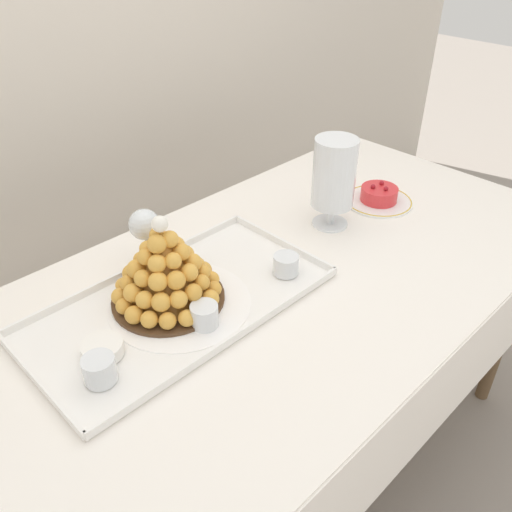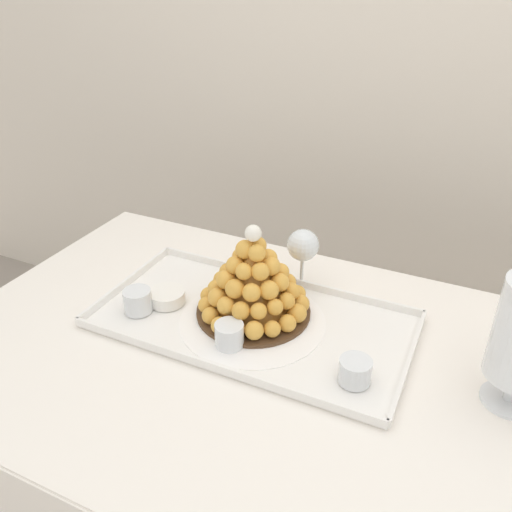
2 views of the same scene
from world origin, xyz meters
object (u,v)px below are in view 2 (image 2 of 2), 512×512
(serving_tray, at_px, (252,321))
(dessert_cup_mid_left, at_px, (229,335))
(dessert_cup_centre, at_px, (355,372))
(croquembouche, at_px, (253,282))
(creme_brulee_ramekin, at_px, (167,296))
(wine_glass, at_px, (303,247))
(dessert_cup_left, at_px, (137,303))

(serving_tray, bearing_deg, dessert_cup_mid_left, -94.02)
(dessert_cup_centre, bearing_deg, croquembouche, 156.28)
(creme_brulee_ramekin, bearing_deg, croquembouche, 13.41)
(dessert_cup_mid_left, bearing_deg, dessert_cup_centre, 1.28)
(croquembouche, bearing_deg, dessert_cup_centre, -23.72)
(dessert_cup_mid_left, relative_size, creme_brulee_ramekin, 0.71)
(serving_tray, distance_m, dessert_cup_centre, 0.27)
(croquembouche, xyz_separation_m, dessert_cup_centre, (0.26, -0.11, -0.06))
(dessert_cup_mid_left, bearing_deg, wine_glass, 79.42)
(dessert_cup_left, relative_size, dessert_cup_mid_left, 1.04)
(croquembouche, relative_size, wine_glass, 1.64)
(dessert_cup_centre, height_order, wine_glass, wine_glass)
(dessert_cup_centre, bearing_deg, creme_brulee_ramekin, 171.48)
(dessert_cup_centre, height_order, creme_brulee_ramekin, dessert_cup_centre)
(serving_tray, relative_size, dessert_cup_centre, 11.07)
(dessert_cup_mid_left, xyz_separation_m, creme_brulee_ramekin, (-0.20, 0.07, -0.01))
(serving_tray, bearing_deg, creme_brulee_ramekin, -174.58)
(serving_tray, height_order, croquembouche, croquembouche)
(croquembouche, height_order, creme_brulee_ramekin, croquembouche)
(dessert_cup_centre, xyz_separation_m, wine_glass, (-0.21, 0.26, 0.08))
(dessert_cup_centre, relative_size, creme_brulee_ramekin, 0.74)
(serving_tray, height_order, dessert_cup_left, dessert_cup_left)
(creme_brulee_ramekin, bearing_deg, dessert_cup_mid_left, -20.43)
(dessert_cup_centre, bearing_deg, dessert_cup_left, 179.11)
(croquembouche, xyz_separation_m, creme_brulee_ramekin, (-0.19, -0.05, -0.06))
(dessert_cup_left, xyz_separation_m, dessert_cup_centre, (0.49, -0.01, -0.00))
(serving_tray, bearing_deg, wine_glass, 76.05)
(serving_tray, distance_m, creme_brulee_ramekin, 0.21)
(dessert_cup_mid_left, distance_m, creme_brulee_ramekin, 0.21)
(dessert_cup_mid_left, relative_size, wine_glass, 0.39)
(serving_tray, xyz_separation_m, dessert_cup_left, (-0.24, -0.08, 0.03))
(dessert_cup_left, xyz_separation_m, dessert_cup_mid_left, (0.24, -0.01, -0.00))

